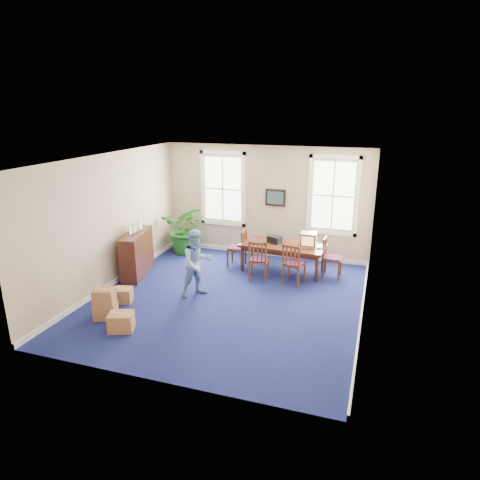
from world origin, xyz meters
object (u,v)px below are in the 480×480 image
(chair_near_left, at_px, (259,260))
(man, at_px, (197,263))
(crt_tv, at_px, (308,239))
(cardboard_boxes, at_px, (114,302))
(potted_plant, at_px, (186,229))
(conference_table, at_px, (283,258))
(credenza, at_px, (137,253))

(chair_near_left, relative_size, man, 0.66)
(crt_tv, relative_size, cardboard_boxes, 0.37)
(potted_plant, bearing_deg, man, -60.29)
(crt_tv, height_order, chair_near_left, crt_tv)
(man, bearing_deg, cardboard_boxes, -176.89)
(conference_table, bearing_deg, man, -122.51)
(chair_near_left, xyz_separation_m, credenza, (-3.10, -0.69, 0.07))
(credenza, bearing_deg, crt_tv, 5.98)
(credenza, distance_m, potted_plant, 2.05)
(chair_near_left, xyz_separation_m, potted_plant, (-2.61, 1.30, 0.23))
(credenza, relative_size, potted_plant, 1.00)
(man, height_order, cardboard_boxes, man)
(crt_tv, xyz_separation_m, man, (-2.19, -2.17, -0.14))
(man, relative_size, potted_plant, 1.05)
(conference_table, distance_m, man, 2.65)
(conference_table, relative_size, potted_plant, 1.46)
(chair_near_left, height_order, cardboard_boxes, chair_near_left)
(chair_near_left, bearing_deg, conference_table, -126.57)
(crt_tv, distance_m, credenza, 4.47)
(potted_plant, xyz_separation_m, cardboard_boxes, (0.32, -4.24, -0.41))
(credenza, xyz_separation_m, cardboard_boxes, (0.82, -2.25, -0.25))
(chair_near_left, distance_m, potted_plant, 2.93)
(potted_plant, bearing_deg, credenza, -103.91)
(crt_tv, bearing_deg, conference_table, -179.17)
(cardboard_boxes, bearing_deg, man, 52.63)
(crt_tv, xyz_separation_m, chair_near_left, (-1.10, -0.80, -0.41))
(crt_tv, xyz_separation_m, credenza, (-4.20, -1.49, -0.34))
(chair_near_left, height_order, potted_plant, potted_plant)
(crt_tv, distance_m, man, 3.09)
(crt_tv, height_order, man, man)
(credenza, bearing_deg, chair_near_left, -1.02)
(conference_table, xyz_separation_m, cardboard_boxes, (-2.74, -3.69, -0.03))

